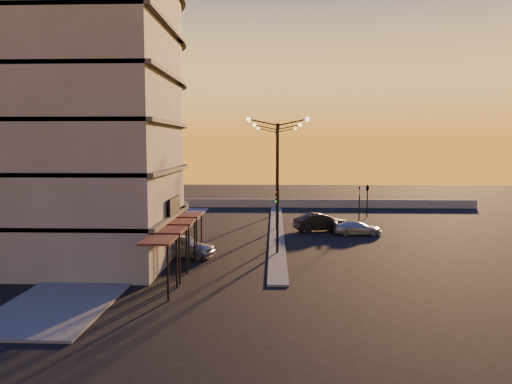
% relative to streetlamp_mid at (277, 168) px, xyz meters
% --- Properties ---
extents(ground, '(120.00, 120.00, 0.00)m').
position_rel_streetlamp_mid_xyz_m(ground, '(0.00, -10.00, -5.59)').
color(ground, black).
rests_on(ground, ground).
extents(sidewalk_west, '(5.00, 40.00, 0.12)m').
position_rel_streetlamp_mid_xyz_m(sidewalk_west, '(-10.50, -6.00, -5.53)').
color(sidewalk_west, '#484846').
rests_on(sidewalk_west, ground).
extents(median, '(1.20, 36.00, 0.12)m').
position_rel_streetlamp_mid_xyz_m(median, '(0.00, 0.00, -5.53)').
color(median, '#484846').
rests_on(median, ground).
extents(parapet, '(44.00, 0.50, 1.00)m').
position_rel_streetlamp_mid_xyz_m(parapet, '(2.00, 16.00, -5.09)').
color(parapet, slate).
rests_on(parapet, ground).
extents(building, '(14.35, 17.08, 25.00)m').
position_rel_streetlamp_mid_xyz_m(building, '(-14.00, -9.97, 6.32)').
color(building, '#645F58').
rests_on(building, ground).
extents(streetlamp_near, '(4.32, 0.32, 9.51)m').
position_rel_streetlamp_mid_xyz_m(streetlamp_near, '(0.00, -10.00, 0.00)').
color(streetlamp_near, black).
rests_on(streetlamp_near, ground).
extents(streetlamp_mid, '(4.32, 0.32, 9.51)m').
position_rel_streetlamp_mid_xyz_m(streetlamp_mid, '(0.00, 0.00, 0.00)').
color(streetlamp_mid, black).
rests_on(streetlamp_mid, ground).
extents(streetlamp_far, '(4.32, 0.32, 9.51)m').
position_rel_streetlamp_mid_xyz_m(streetlamp_far, '(0.00, 10.00, 0.00)').
color(streetlamp_far, black).
rests_on(streetlamp_far, ground).
extents(traffic_light_main, '(0.28, 0.44, 4.25)m').
position_rel_streetlamp_mid_xyz_m(traffic_light_main, '(0.00, -7.13, -2.70)').
color(traffic_light_main, black).
rests_on(traffic_light_main, ground).
extents(signal_east_a, '(0.13, 0.16, 3.60)m').
position_rel_streetlamp_mid_xyz_m(signal_east_a, '(8.00, 4.00, -3.66)').
color(signal_east_a, black).
rests_on(signal_east_a, ground).
extents(signal_east_b, '(0.42, 1.99, 3.60)m').
position_rel_streetlamp_mid_xyz_m(signal_east_b, '(9.50, 8.00, -2.49)').
color(signal_east_b, black).
rests_on(signal_east_b, ground).
extents(car_hatchback, '(4.82, 2.88, 1.54)m').
position_rel_streetlamp_mid_xyz_m(car_hatchback, '(-6.50, -11.05, -4.82)').
color(car_hatchback, '#A4A7AB').
rests_on(car_hatchback, ground).
extents(car_sedan, '(5.06, 2.85, 1.58)m').
position_rel_streetlamp_mid_xyz_m(car_sedan, '(3.92, -0.58, -4.80)').
color(car_sedan, black).
rests_on(car_sedan, ground).
extents(car_wagon, '(4.01, 1.63, 1.16)m').
position_rel_streetlamp_mid_xyz_m(car_wagon, '(6.84, -2.21, -5.01)').
color(car_wagon, '#A2A6A9').
rests_on(car_wagon, ground).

